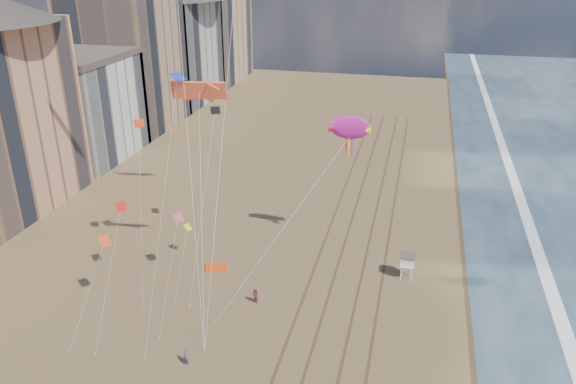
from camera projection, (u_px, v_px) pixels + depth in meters
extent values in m
plane|color=#42301E|center=(497.00, 236.00, 68.11)|extent=(260.00, 260.00, 0.00)
plane|color=white|center=(534.00, 240.00, 67.21)|extent=(260.00, 260.00, 0.00)
cube|color=brown|center=(319.00, 257.00, 63.54)|extent=(0.28, 120.00, 0.01)
cube|color=brown|center=(340.00, 260.00, 63.02)|extent=(0.28, 120.00, 0.01)
cube|color=brown|center=(365.00, 263.00, 62.42)|extent=(0.28, 120.00, 0.01)
cube|color=brown|center=(384.00, 265.00, 61.95)|extent=(0.28, 120.00, 0.01)
cube|color=silver|center=(82.00, 109.00, 91.09)|extent=(14.00, 18.00, 16.00)
cube|color=#473D38|center=(74.00, 56.00, 87.67)|extent=(14.28, 18.36, 1.00)
cube|color=tan|center=(127.00, 53.00, 104.92)|extent=(16.00, 20.00, 28.00)
cube|color=#BCB2A3|center=(175.00, 51.00, 123.82)|extent=(15.00, 22.00, 22.00)
cube|color=tan|center=(208.00, 29.00, 142.71)|extent=(16.00, 24.00, 26.00)
cylinder|color=white|center=(401.00, 274.00, 58.76)|extent=(0.11, 0.11, 1.58)
cylinder|color=white|center=(411.00, 275.00, 58.54)|extent=(0.11, 0.11, 1.58)
cylinder|color=white|center=(401.00, 269.00, 59.70)|extent=(0.11, 0.11, 1.58)
cylinder|color=white|center=(412.00, 270.00, 59.48)|extent=(0.11, 0.11, 1.58)
cube|color=white|center=(407.00, 265.00, 58.75)|extent=(1.41, 1.41, 0.11)
cube|color=white|center=(407.00, 260.00, 58.54)|extent=(1.32, 1.32, 0.97)
cube|color=#473D38|center=(408.00, 255.00, 58.31)|extent=(1.58, 1.58, 0.09)
cube|color=#FF4F15|center=(216.00, 267.00, 61.31)|extent=(2.64, 2.13, 0.26)
ellipsoid|color=#AD1A8F|center=(350.00, 127.00, 57.50)|extent=(4.36, 0.82, 2.59)
cone|color=red|center=(335.00, 128.00, 57.91)|extent=(1.17, 0.97, 0.97)
cone|color=yellow|center=(365.00, 130.00, 57.24)|extent=(1.17, 0.97, 0.97)
cylinder|color=silver|center=(286.00, 225.00, 55.18)|extent=(0.03, 0.03, 22.98)
imported|color=#53556B|center=(186.00, 357.00, 46.85)|extent=(0.60, 0.41, 1.62)
imported|color=#984D56|center=(255.00, 297.00, 54.93)|extent=(1.01, 0.93, 1.66)
cube|color=#F45C36|center=(199.00, 90.00, 50.04)|extent=(5.01, 1.66, 1.71)
plane|color=#EAF81A|center=(188.00, 227.00, 61.63)|extent=(1.15, 1.19, 0.49)
plane|color=#E04915|center=(105.00, 241.00, 50.79)|extent=(1.57, 1.57, 0.72)
plane|color=#CD4F58|center=(178.00, 217.00, 55.92)|extent=(1.56, 1.55, 0.58)
plane|color=#2236B5|center=(177.00, 76.00, 49.23)|extent=(1.83, 1.85, 0.47)
plane|color=red|center=(139.00, 123.00, 54.22)|extent=(1.62, 1.58, 0.52)
plane|color=black|center=(215.00, 110.00, 57.60)|extent=(1.66, 1.61, 0.50)
plane|color=red|center=(121.00, 207.00, 54.10)|extent=(1.62, 1.60, 0.55)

